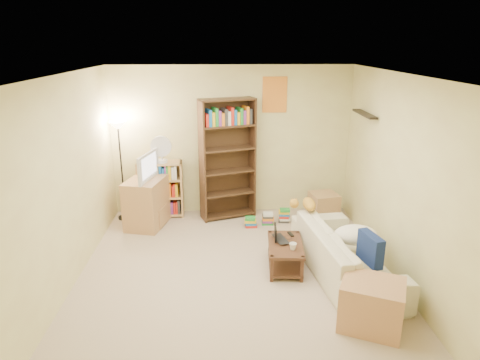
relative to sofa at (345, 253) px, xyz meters
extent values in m
plane|color=tan|center=(-1.38, 0.01, -0.30)|extent=(4.50, 4.50, 0.00)
cube|color=beige|center=(-1.38, 2.26, 0.95)|extent=(4.00, 0.04, 2.50)
cube|color=beige|center=(-1.38, -2.24, 0.95)|extent=(4.00, 0.04, 2.50)
cube|color=beige|center=(-3.38, 0.01, 0.95)|extent=(0.04, 4.50, 2.50)
cube|color=beige|center=(0.62, 0.01, 0.95)|extent=(0.04, 4.50, 2.50)
cube|color=white|center=(-1.38, 0.01, 2.20)|extent=(4.00, 4.50, 0.04)
cube|color=red|center=(-0.66, 2.25, 1.72)|extent=(0.40, 0.02, 0.58)
cube|color=black|center=(0.54, 1.31, 1.55)|extent=(0.12, 0.80, 0.03)
imported|color=beige|center=(0.00, 0.00, 0.00)|extent=(2.26, 1.33, 0.60)
cube|color=navy|center=(0.16, -0.43, 0.27)|extent=(0.21, 0.41, 0.36)
ellipsoid|color=white|center=(0.14, 0.07, 0.21)|extent=(0.55, 0.39, 0.24)
ellipsoid|color=#C38929|center=(-0.33, 0.75, 0.38)|extent=(0.39, 0.21, 0.15)
sphere|color=#C38929|center=(-0.54, 0.73, 0.40)|extent=(0.13, 0.13, 0.13)
cube|color=#48261C|center=(-0.73, 0.20, 0.03)|extent=(0.50, 0.82, 0.04)
cube|color=#48261C|center=(-0.73, 0.20, -0.23)|extent=(0.48, 0.78, 0.03)
cube|color=#48261C|center=(-0.95, -0.14, -0.12)|extent=(0.04, 0.04, 0.35)
cube|color=#48261C|center=(-0.57, -0.17, -0.12)|extent=(0.04, 0.04, 0.35)
cube|color=#48261C|center=(-0.89, 0.56, -0.12)|extent=(0.04, 0.04, 0.35)
cube|color=#48261C|center=(-0.52, 0.53, -0.12)|extent=(0.04, 0.04, 0.35)
imported|color=black|center=(-0.74, 0.30, 0.06)|extent=(0.43, 0.37, 0.03)
cube|color=white|center=(-0.85, 0.31, 0.16)|extent=(0.03, 0.26, 0.18)
imported|color=white|center=(-0.66, 0.02, 0.10)|extent=(0.16, 0.16, 0.09)
cube|color=black|center=(-0.62, 0.45, 0.06)|extent=(0.07, 0.15, 0.02)
cube|color=#B17956|center=(-2.76, 1.65, 0.09)|extent=(0.68, 0.84, 0.78)
imported|color=black|center=(-2.76, 1.65, 0.70)|extent=(0.80, 0.44, 0.43)
cube|color=#432819|center=(-1.45, 1.97, 0.70)|extent=(0.95, 0.57, 2.00)
cube|color=tan|center=(-2.58, 2.06, 0.18)|extent=(0.75, 0.33, 0.95)
cylinder|color=silver|center=(-2.53, 2.04, 0.67)|extent=(0.19, 0.19, 0.04)
cylinder|color=silver|center=(-2.53, 2.04, 0.77)|extent=(0.02, 0.02, 0.19)
cylinder|color=silver|center=(-2.53, 2.01, 0.93)|extent=(0.34, 0.06, 0.34)
cylinder|color=black|center=(-3.18, 1.97, -0.29)|extent=(0.24, 0.24, 0.03)
cylinder|color=black|center=(-3.18, 1.97, 0.48)|extent=(0.03, 0.03, 1.55)
cone|color=#FFE7C6|center=(-3.18, 1.97, 1.29)|extent=(0.28, 0.28, 0.12)
cube|color=tan|center=(0.13, 1.72, -0.06)|extent=(0.49, 0.49, 0.48)
cube|color=tan|center=(-0.02, -1.06, -0.04)|extent=(0.78, 0.73, 0.52)
cube|color=red|center=(-1.09, 1.52, -0.22)|extent=(0.19, 0.15, 0.16)
cube|color=#1966B2|center=(-0.81, 1.60, -0.20)|extent=(0.19, 0.15, 0.20)
cube|color=gold|center=(-0.52, 1.69, -0.18)|extent=(0.19, 0.15, 0.23)
camera|label=1|loc=(-1.55, -4.80, 2.55)|focal=32.00mm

